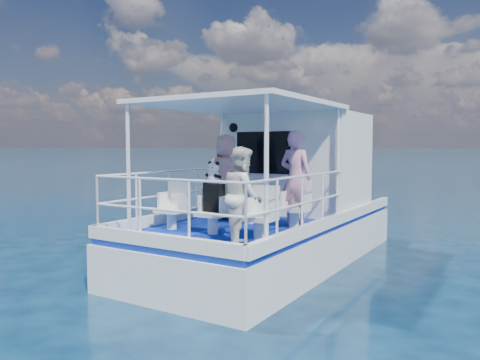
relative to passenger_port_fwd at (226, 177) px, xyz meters
name	(u,v)px	position (x,y,z in m)	size (l,w,h in m)	color
ground	(246,271)	(0.72, -0.41, -1.77)	(2000.00, 2000.00, 0.00)	#071D37
hull	(271,261)	(0.72, 0.59, -1.77)	(3.00, 7.00, 1.60)	white
deck	(271,220)	(0.72, 0.59, -0.92)	(2.90, 6.90, 0.10)	navy
cabin	(298,163)	(0.72, 1.89, 0.23)	(2.85, 2.00, 2.20)	white
canopy	(241,105)	(0.72, -0.61, 1.37)	(3.00, 3.20, 0.08)	white
canopy_posts	(239,167)	(0.72, -0.66, 0.23)	(2.77, 2.97, 2.20)	white
railings	(230,201)	(0.72, -0.98, -0.37)	(2.84, 3.59, 1.00)	white
seat_port_fwd	(213,210)	(-0.18, -0.21, -0.68)	(0.48, 0.46, 0.38)	white
seat_center_fwd	(252,213)	(0.72, -0.21, -0.68)	(0.48, 0.46, 0.38)	white
seat_stbd_fwd	(294,217)	(1.62, -0.21, -0.68)	(0.48, 0.46, 0.38)	white
seat_port_aft	(172,218)	(-0.18, -1.51, -0.68)	(0.48, 0.46, 0.38)	white
seat_center_aft	(213,223)	(0.72, -1.51, -0.68)	(0.48, 0.46, 0.38)	white
seat_stbd_aft	(259,227)	(1.62, -1.51, -0.68)	(0.48, 0.46, 0.38)	white
passenger_port_fwd	(226,177)	(0.00, 0.00, 0.00)	(0.65, 0.46, 1.73)	tan
passenger_stbd_fwd	(296,178)	(1.54, 0.03, 0.02)	(0.65, 0.42, 1.78)	#C27D9E
passenger_stbd_aft	(243,196)	(1.61, -1.98, -0.13)	(0.72, 0.56, 1.48)	silver
backpack_port	(211,192)	(-0.18, -0.27, -0.30)	(0.29, 0.16, 0.38)	black
backpack_center	(214,198)	(0.75, -1.50, -0.25)	(0.31, 0.18, 0.47)	black
compact_camera	(211,181)	(-0.17, -0.28, -0.08)	(0.10, 0.06, 0.06)	black
panda	(214,173)	(0.74, -1.50, 0.17)	(0.24, 0.20, 0.38)	white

